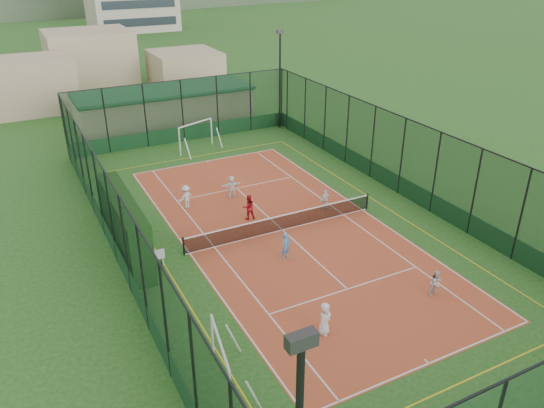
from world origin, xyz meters
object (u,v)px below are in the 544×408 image
(futsal_goal_near, at_px, (221,363))
(child_near_right, at_px, (436,283))
(white_bench, at_px, (146,259))
(child_near_mid, at_px, (286,246))
(clubhouse, at_px, (165,107))
(futsal_goal_far, at_px, (196,137))
(child_far_right, at_px, (325,199))
(child_far_back, at_px, (232,186))
(child_far_left, at_px, (186,197))
(floodlight_ne, at_px, (280,80))
(coach, at_px, (249,207))
(child_near_left, at_px, (325,319))

(futsal_goal_near, bearing_deg, child_near_right, -76.18)
(white_bench, xyz_separation_m, futsal_goal_near, (0.32, -8.97, 0.52))
(futsal_goal_near, relative_size, child_near_mid, 2.18)
(clubhouse, height_order, futsal_goal_far, clubhouse)
(child_far_right, height_order, child_far_back, child_far_back)
(clubhouse, bearing_deg, white_bench, -109.29)
(futsal_goal_near, relative_size, child_far_right, 2.54)
(futsal_goal_far, bearing_deg, child_near_mid, -116.88)
(futsal_goal_far, xyz_separation_m, child_far_left, (-4.02, -9.31, -0.35))
(child_far_left, bearing_deg, child_far_right, 133.94)
(floodlight_ne, height_order, coach, floodlight_ne)
(futsal_goal_far, bearing_deg, coach, -118.01)
(floodlight_ne, distance_m, child_far_left, 17.25)
(floodlight_ne, bearing_deg, child_near_right, -101.83)
(child_far_left, bearing_deg, coach, 114.19)
(white_bench, bearing_deg, futsal_goal_far, 63.11)
(futsal_goal_far, height_order, child_near_left, futsal_goal_far)
(futsal_goal_near, relative_size, coach, 2.08)
(futsal_goal_near, bearing_deg, child_far_left, -3.94)
(child_near_left, bearing_deg, futsal_goal_near, 151.99)
(child_near_right, height_order, child_far_right, child_near_right)
(child_near_left, distance_m, child_far_right, 11.55)
(clubhouse, xyz_separation_m, coach, (-1.11, -19.88, -0.81))
(futsal_goal_near, height_order, futsal_goal_far, futsal_goal_far)
(floodlight_ne, xyz_separation_m, child_far_left, (-12.47, -11.43, -3.38))
(white_bench, bearing_deg, clubhouse, 72.12)
(coach, bearing_deg, clubhouse, -81.83)
(futsal_goal_near, bearing_deg, white_bench, 12.14)
(futsal_goal_near, xyz_separation_m, child_near_left, (4.85, 0.72, -0.27))
(coach, bearing_deg, child_near_left, 93.22)
(clubhouse, distance_m, child_far_left, 17.29)
(child_near_left, relative_size, child_near_mid, 1.02)
(child_near_left, xyz_separation_m, child_far_left, (-1.23, 13.71, -0.00))
(white_bench, relative_size, child_far_right, 1.41)
(floodlight_ne, relative_size, coach, 5.46)
(futsal_goal_far, height_order, coach, futsal_goal_far)
(child_far_right, bearing_deg, child_far_back, -47.08)
(white_bench, bearing_deg, floodlight_ne, 47.25)
(child_far_back, bearing_deg, child_near_mid, 91.42)
(child_near_mid, distance_m, child_near_right, 7.46)
(clubhouse, distance_m, futsal_goal_near, 32.14)
(clubhouse, bearing_deg, child_near_mid, -92.92)
(child_near_right, height_order, child_far_left, child_far_left)
(futsal_goal_near, distance_m, child_far_left, 14.88)
(child_near_right, distance_m, child_far_back, 14.50)
(child_far_left, bearing_deg, child_far_back, 165.24)
(futsal_goal_far, xyz_separation_m, child_near_right, (3.18, -23.04, -0.46))
(futsal_goal_near, distance_m, child_near_mid, 9.06)
(child_near_mid, relative_size, child_far_left, 0.98)
(floodlight_ne, height_order, child_near_left, floodlight_ne)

